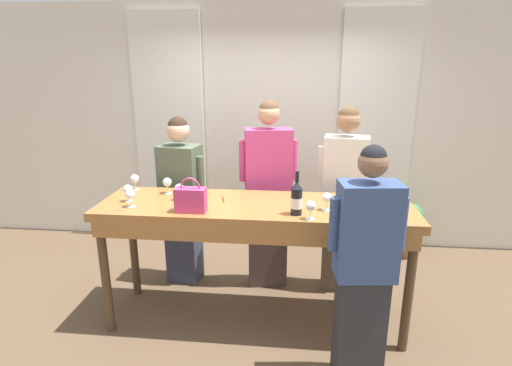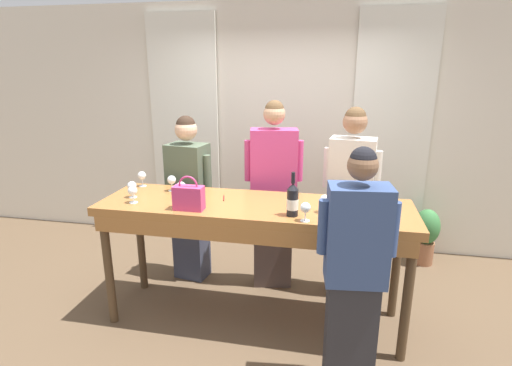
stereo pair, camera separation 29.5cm
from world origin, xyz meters
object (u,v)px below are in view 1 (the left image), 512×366
object	(u,v)px
wine_bottle	(297,199)
handbag	(191,199)
wine_glass_back_left	(311,207)
guest_olive_jacket	(182,200)
wine_glass_front_mid	(130,195)
guest_cream_sweater	(343,198)
guest_pink_top	(268,194)
potted_plant	(411,227)
wine_glass_center_left	(179,189)
wine_glass_center_mid	(135,179)
tasting_bar	(255,217)
wine_glass_front_left	(167,183)
wine_glass_center_right	(381,204)
wine_glass_back_mid	(327,198)
wine_glass_front_right	(128,190)
host_pouring	(364,269)

from	to	relation	value
wine_bottle	handbag	xyz separation A→B (m)	(-0.78, -0.03, -0.02)
wine_glass_back_left	guest_olive_jacket	world-z (taller)	guest_olive_jacket
wine_glass_front_mid	guest_cream_sweater	distance (m)	1.89
guest_pink_top	potted_plant	world-z (taller)	guest_pink_top
wine_glass_back_left	guest_cream_sweater	world-z (taller)	guest_cream_sweater
wine_glass_center_left	wine_glass_center_mid	distance (m)	0.53
tasting_bar	wine_glass_front_mid	xyz separation A→B (m)	(-0.95, -0.15, 0.20)
wine_glass_front_left	wine_glass_center_right	distance (m)	1.75
tasting_bar	wine_glass_back_left	bearing A→B (deg)	-32.88
wine_glass_front_mid	wine_glass_center_mid	size ratio (longest dim) A/B	1.00
wine_glass_back_mid	guest_cream_sweater	xyz separation A→B (m)	(0.21, 0.69, -0.22)
wine_glass_front_right	guest_cream_sweater	bearing A→B (deg)	19.89
tasting_bar	guest_pink_top	world-z (taller)	guest_pink_top
host_pouring	potted_plant	distance (m)	2.21
guest_pink_top	potted_plant	bearing A→B (deg)	25.94
potted_plant	guest_olive_jacket	bearing A→B (deg)	-162.42
wine_glass_front_left	guest_olive_jacket	xyz separation A→B (m)	(-0.01, 0.41, -0.29)
wine_bottle	handbag	distance (m)	0.78
handbag	wine_glass_back_mid	xyz separation A→B (m)	(1.01, 0.14, -0.00)
guest_olive_jacket	wine_glass_center_right	bearing A→B (deg)	-24.75
tasting_bar	handbag	distance (m)	0.54
tasting_bar	guest_pink_top	distance (m)	0.62
host_pouring	tasting_bar	bearing A→B (deg)	142.20
handbag	guest_olive_jacket	size ratio (longest dim) A/B	0.16
tasting_bar	wine_glass_front_right	xyz separation A→B (m)	(-1.02, -0.03, 0.20)
wine_glass_front_mid	wine_glass_back_mid	xyz separation A→B (m)	(1.50, 0.08, -0.00)
wine_glass_front_right	guest_cream_sweater	distance (m)	1.91
wine_bottle	wine_glass_center_right	distance (m)	0.61
tasting_bar	guest_pink_top	size ratio (longest dim) A/B	1.37
wine_glass_front_mid	guest_pink_top	bearing A→B (deg)	37.32
handbag	wine_glass_center_right	distance (m)	1.39
wine_glass_center_left	wine_glass_back_mid	bearing A→B (deg)	-5.85
guest_pink_top	guest_cream_sweater	bearing A→B (deg)	-0.00
tasting_bar	wine_glass_back_left	distance (m)	0.55
tasting_bar	wine_bottle	size ratio (longest dim) A/B	7.59
wine_glass_front_mid	potted_plant	xyz separation A→B (m)	(2.57, 1.53, -0.79)
guest_pink_top	wine_glass_front_left	bearing A→B (deg)	-153.83
wine_bottle	wine_glass_center_right	world-z (taller)	wine_bottle
wine_glass_center_right	guest_cream_sweater	distance (m)	0.84
wine_glass_front_left	wine_glass_center_mid	bearing A→B (deg)	166.10
wine_glass_front_left	potted_plant	bearing A→B (deg)	26.02
wine_bottle	wine_glass_center_right	xyz separation A→B (m)	(0.61, 0.01, -0.02)
guest_pink_top	host_pouring	bearing A→B (deg)	-59.74
wine_glass_center_mid	guest_pink_top	bearing A→B (deg)	16.00
wine_glass_front_left	wine_glass_front_right	size ratio (longest dim) A/B	1.00
wine_glass_front_right	wine_glass_center_mid	size ratio (longest dim) A/B	1.00
guest_cream_sweater	wine_glass_center_right	bearing A→B (deg)	-77.71
wine_glass_front_mid	wine_glass_back_left	xyz separation A→B (m)	(1.38, -0.12, -0.00)
wine_glass_center_mid	guest_olive_jacket	bearing A→B (deg)	46.47
potted_plant	wine_glass_front_mid	bearing A→B (deg)	-149.26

